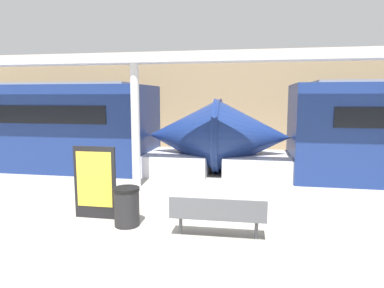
# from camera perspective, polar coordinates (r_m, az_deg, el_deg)

# --- Properties ---
(ground_plane) EXTENTS (60.00, 60.00, 0.00)m
(ground_plane) POSITION_cam_1_polar(r_m,az_deg,el_deg) (6.57, -8.00, -16.21)
(ground_plane) COLOR #A8A093
(station_wall) EXTENTS (56.00, 0.20, 5.00)m
(station_wall) POSITION_cam_1_polar(r_m,az_deg,el_deg) (17.44, 3.95, 7.20)
(station_wall) COLOR #9E8460
(station_wall) RESTS_ON ground_plane
(train_right) EXTENTS (16.08, 2.93, 3.20)m
(train_right) POSITION_cam_1_polar(r_m,az_deg,el_deg) (15.13, -27.56, 2.51)
(train_right) COLOR navy
(train_right) RESTS_ON ground_plane
(bench_near) EXTENTS (1.83, 0.47, 0.80)m
(bench_near) POSITION_cam_1_polar(r_m,az_deg,el_deg) (6.61, 4.30, -11.54)
(bench_near) COLOR #4C4F54
(bench_near) RESTS_ON ground_plane
(trash_bin) EXTENTS (0.55, 0.55, 0.81)m
(trash_bin) POSITION_cam_1_polar(r_m,az_deg,el_deg) (7.36, -10.82, -10.20)
(trash_bin) COLOR black
(trash_bin) RESTS_ON ground_plane
(poster_board) EXTENTS (0.96, 0.07, 1.61)m
(poster_board) POSITION_cam_1_polar(r_m,az_deg,el_deg) (7.85, -15.87, -6.15)
(poster_board) COLOR black
(poster_board) RESTS_ON ground_plane
(support_column_near) EXTENTS (0.25, 0.25, 3.63)m
(support_column_near) POSITION_cam_1_polar(r_m,az_deg,el_deg) (10.20, -9.40, 2.89)
(support_column_near) COLOR silver
(support_column_near) RESTS_ON ground_plane
(canopy_beam) EXTENTS (28.00, 0.60, 0.28)m
(canopy_beam) POSITION_cam_1_polar(r_m,az_deg,el_deg) (10.23, -9.65, 13.87)
(canopy_beam) COLOR #B7B7BC
(canopy_beam) RESTS_ON support_column_near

